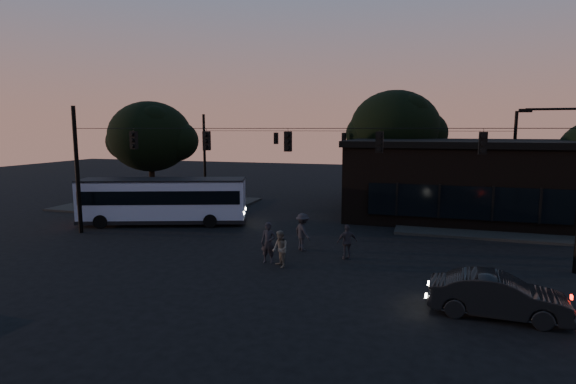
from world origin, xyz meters
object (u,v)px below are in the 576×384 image
(building, at_px, (460,179))
(pedestrian_a, at_px, (268,243))
(pedestrian_b, at_px, (280,249))
(pedestrian_c, at_px, (347,242))
(bus, at_px, (163,199))
(car, at_px, (498,296))
(pedestrian_d, at_px, (303,232))

(building, bearing_deg, pedestrian_a, -122.53)
(pedestrian_b, height_order, pedestrian_c, pedestrian_c)
(building, xyz_separation_m, bus, (-18.55, -8.41, -1.04))
(car, distance_m, pedestrian_d, 10.26)
(building, relative_size, pedestrian_b, 9.29)
(building, relative_size, bus, 1.43)
(building, bearing_deg, pedestrian_d, -124.69)
(pedestrian_c, xyz_separation_m, pedestrian_d, (-2.43, 0.89, 0.12))
(pedestrian_c, bearing_deg, car, 110.22)
(building, height_order, car, building)
(car, xyz_separation_m, pedestrian_a, (-9.27, 3.49, 0.24))
(bus, xyz_separation_m, pedestrian_d, (10.31, -3.49, -0.71))
(car, relative_size, pedestrian_c, 2.59)
(pedestrian_a, distance_m, pedestrian_c, 3.78)
(bus, height_order, pedestrian_a, bus)
(car, relative_size, pedestrian_a, 2.28)
(car, bearing_deg, pedestrian_c, 52.44)
(pedestrian_c, distance_m, pedestrian_d, 2.60)
(bus, bearing_deg, pedestrian_c, -37.91)
(pedestrian_d, bearing_deg, pedestrian_b, 129.87)
(bus, distance_m, pedestrian_a, 11.14)
(bus, distance_m, pedestrian_d, 10.91)
(bus, height_order, pedestrian_c, bus)
(pedestrian_a, bearing_deg, pedestrian_b, -37.15)
(car, height_order, pedestrian_a, pedestrian_a)
(bus, relative_size, pedestrian_c, 6.41)
(car, height_order, pedestrian_b, pedestrian_b)
(building, bearing_deg, pedestrian_c, -114.40)
(bus, xyz_separation_m, pedestrian_b, (10.07, -6.49, -0.84))
(pedestrian_b, xyz_separation_m, pedestrian_d, (0.24, 3.00, 0.13))
(pedestrian_b, bearing_deg, car, 29.79)
(building, relative_size, pedestrian_a, 8.08)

